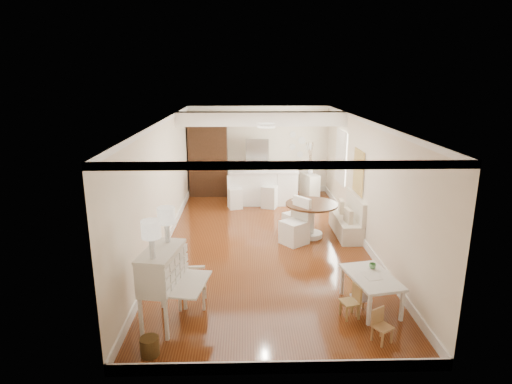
{
  "coord_description": "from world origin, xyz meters",
  "views": [
    {
      "loc": [
        -0.43,
        -9.2,
        3.73
      ],
      "look_at": [
        -0.19,
        0.3,
        1.13
      ],
      "focal_mm": 30.0,
      "sensor_mm": 36.0,
      "label": 1
    }
  ],
  "objects_px": {
    "kids_table": "(370,291)",
    "kids_chair_a": "(350,302)",
    "bar_stool_right": "(270,190)",
    "pantry_cabinet": "(208,160)",
    "slip_chair_far": "(293,214)",
    "kids_chair_b": "(361,297)",
    "dining_table": "(311,220)",
    "bar_stool_left": "(235,192)",
    "sideboard": "(309,186)",
    "fridge": "(268,167)",
    "secretary_bureau": "(163,287)",
    "gustavian_armchair": "(192,281)",
    "breakfast_counter": "(263,187)",
    "kids_chair_c": "(383,326)",
    "wicker_basket": "(150,346)",
    "slip_chair_near": "(294,221)"
  },
  "relations": [
    {
      "from": "bar_stool_left",
      "to": "sideboard",
      "type": "xyz_separation_m",
      "value": [
        2.32,
        1.07,
        -0.09
      ]
    },
    {
      "from": "gustavian_armchair",
      "to": "kids_chair_c",
      "type": "distance_m",
      "value": 3.07
    },
    {
      "from": "secretary_bureau",
      "to": "kids_chair_a",
      "type": "distance_m",
      "value": 2.93
    },
    {
      "from": "breakfast_counter",
      "to": "sideboard",
      "type": "relative_size",
      "value": 2.57
    },
    {
      "from": "slip_chair_far",
      "to": "bar_stool_right",
      "type": "height_order",
      "value": "bar_stool_right"
    },
    {
      "from": "dining_table",
      "to": "slip_chair_far",
      "type": "relative_size",
      "value": 1.46
    },
    {
      "from": "bar_stool_left",
      "to": "slip_chair_far",
      "type": "bearing_deg",
      "value": -66.06
    },
    {
      "from": "gustavian_armchair",
      "to": "fridge",
      "type": "relative_size",
      "value": 0.48
    },
    {
      "from": "gustavian_armchair",
      "to": "fridge",
      "type": "distance_m",
      "value": 7.08
    },
    {
      "from": "gustavian_armchair",
      "to": "bar_stool_right",
      "type": "relative_size",
      "value": 0.85
    },
    {
      "from": "bar_stool_left",
      "to": "bar_stool_right",
      "type": "relative_size",
      "value": 0.91
    },
    {
      "from": "secretary_bureau",
      "to": "bar_stool_left",
      "type": "xyz_separation_m",
      "value": [
        0.97,
        5.96,
        -0.15
      ]
    },
    {
      "from": "secretary_bureau",
      "to": "kids_chair_a",
      "type": "height_order",
      "value": "secretary_bureau"
    },
    {
      "from": "wicker_basket",
      "to": "bar_stool_left",
      "type": "relative_size",
      "value": 0.28
    },
    {
      "from": "wicker_basket",
      "to": "bar_stool_right",
      "type": "distance_m",
      "value": 7.1
    },
    {
      "from": "bar_stool_right",
      "to": "fridge",
      "type": "height_order",
      "value": "fridge"
    },
    {
      "from": "slip_chair_near",
      "to": "sideboard",
      "type": "distance_m",
      "value": 3.93
    },
    {
      "from": "bar_stool_right",
      "to": "slip_chair_far",
      "type": "bearing_deg",
      "value": -55.65
    },
    {
      "from": "gustavian_armchair",
      "to": "slip_chair_far",
      "type": "xyz_separation_m",
      "value": [
        2.08,
        3.57,
        -0.01
      ]
    },
    {
      "from": "kids_table",
      "to": "kids_chair_a",
      "type": "bearing_deg",
      "value": -142.66
    },
    {
      "from": "slip_chair_near",
      "to": "bar_stool_left",
      "type": "bearing_deg",
      "value": 169.21
    },
    {
      "from": "secretary_bureau",
      "to": "gustavian_armchair",
      "type": "relative_size",
      "value": 1.42
    },
    {
      "from": "bar_stool_left",
      "to": "bar_stool_right",
      "type": "xyz_separation_m",
      "value": [
        1.01,
        0.03,
        0.04
      ]
    },
    {
      "from": "dining_table",
      "to": "bar_stool_right",
      "type": "relative_size",
      "value": 1.19
    },
    {
      "from": "slip_chair_near",
      "to": "bar_stool_left",
      "type": "distance_m",
      "value": 3.09
    },
    {
      "from": "kids_chair_c",
      "to": "slip_chair_far",
      "type": "bearing_deg",
      "value": 68.84
    },
    {
      "from": "kids_table",
      "to": "pantry_cabinet",
      "type": "relative_size",
      "value": 0.49
    },
    {
      "from": "kids_chair_b",
      "to": "slip_chair_far",
      "type": "relative_size",
      "value": 0.67
    },
    {
      "from": "fridge",
      "to": "kids_table",
      "type": "bearing_deg",
      "value": -79.3
    },
    {
      "from": "bar_stool_right",
      "to": "sideboard",
      "type": "bearing_deg",
      "value": 58.34
    },
    {
      "from": "dining_table",
      "to": "pantry_cabinet",
      "type": "bearing_deg",
      "value": 125.28
    },
    {
      "from": "kids_table",
      "to": "bar_stool_left",
      "type": "relative_size",
      "value": 1.19
    },
    {
      "from": "bar_stool_left",
      "to": "kids_chair_a",
      "type": "bearing_deg",
      "value": -86.51
    },
    {
      "from": "bar_stool_right",
      "to": "pantry_cabinet",
      "type": "bearing_deg",
      "value": 162.36
    },
    {
      "from": "kids_chair_a",
      "to": "bar_stool_right",
      "type": "xyz_separation_m",
      "value": [
        -0.94,
        5.91,
        0.24
      ]
    },
    {
      "from": "dining_table",
      "to": "slip_chair_far",
      "type": "xyz_separation_m",
      "value": [
        -0.37,
        0.51,
        0.0
      ]
    },
    {
      "from": "kids_chair_c",
      "to": "bar_stool_right",
      "type": "bearing_deg",
      "value": 70.26
    },
    {
      "from": "kids_chair_b",
      "to": "dining_table",
      "type": "relative_size",
      "value": 0.46
    },
    {
      "from": "wicker_basket",
      "to": "fridge",
      "type": "height_order",
      "value": "fridge"
    },
    {
      "from": "kids_chair_a",
      "to": "gustavian_armchair",
      "type": "bearing_deg",
      "value": -115.8
    },
    {
      "from": "gustavian_armchair",
      "to": "bar_stool_right",
      "type": "distance_m",
      "value": 5.68
    },
    {
      "from": "secretary_bureau",
      "to": "pantry_cabinet",
      "type": "bearing_deg",
      "value": 99.18
    },
    {
      "from": "kids_chair_b",
      "to": "bar_stool_left",
      "type": "relative_size",
      "value": 0.6
    },
    {
      "from": "wicker_basket",
      "to": "pantry_cabinet",
      "type": "bearing_deg",
      "value": 88.85
    },
    {
      "from": "fridge",
      "to": "breakfast_counter",
      "type": "bearing_deg",
      "value": -100.78
    },
    {
      "from": "fridge",
      "to": "bar_stool_right",
      "type": "bearing_deg",
      "value": -91.1
    },
    {
      "from": "slip_chair_far",
      "to": "gustavian_armchair",
      "type": "bearing_deg",
      "value": 26.95
    },
    {
      "from": "kids_chair_b",
      "to": "breakfast_counter",
      "type": "xyz_separation_m",
      "value": [
        -1.32,
        6.15,
        0.23
      ]
    },
    {
      "from": "kids_chair_c",
      "to": "sideboard",
      "type": "height_order",
      "value": "sideboard"
    },
    {
      "from": "slip_chair_near",
      "to": "secretary_bureau",
      "type": "bearing_deg",
      "value": -74.48
    }
  ]
}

